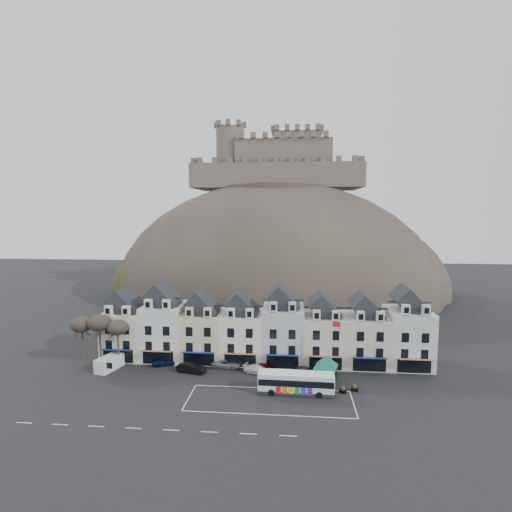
{
  "coord_description": "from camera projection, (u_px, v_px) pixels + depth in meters",
  "views": [
    {
      "loc": [
        4.68,
        -49.47,
        25.13
      ],
      "look_at": [
        -1.91,
        24.0,
        16.88
      ],
      "focal_mm": 28.0,
      "sensor_mm": 36.0,
      "label": 1
    }
  ],
  "objects": [
    {
      "name": "castle",
      "position": [
        279.0,
        162.0,
        122.83
      ],
      "size": [
        50.2,
        22.2,
        22.0
      ],
      "color": "#66584E",
      "rests_on": "ground"
    },
    {
      "name": "tree_left_far",
      "position": [
        82.0,
        325.0,
        64.38
      ],
      "size": [
        3.61,
        3.61,
        8.24
      ],
      "color": "#332D20",
      "rests_on": "ground"
    },
    {
      "name": "coach_bay_markings",
      "position": [
        270.0,
        401.0,
        53.24
      ],
      "size": [
        22.0,
        7.5,
        0.01
      ],
      "primitive_type": "cube",
      "color": "silver",
      "rests_on": "ground"
    },
    {
      "name": "ground",
      "position": [
        254.0,
        404.0,
        52.18
      ],
      "size": [
        300.0,
        300.0,
        0.0
      ],
      "primitive_type": "plane",
      "color": "black",
      "rests_on": "ground"
    },
    {
      "name": "castle_hill",
      "position": [
        280.0,
        295.0,
        120.31
      ],
      "size": [
        100.0,
        76.0,
        68.0
      ],
      "color": "#363129",
      "rests_on": "ground"
    },
    {
      "name": "car_navy",
      "position": [
        164.0,
        361.0,
        65.41
      ],
      "size": [
        4.13,
        2.83,
        1.3
      ],
      "primitive_type": "imported",
      "rotation": [
        0.0,
        0.0,
        1.94
      ],
      "color": "#0C1140",
      "rests_on": "ground"
    },
    {
      "name": "car_silver",
      "position": [
        227.0,
        363.0,
        64.48
      ],
      "size": [
        4.87,
        2.63,
        1.32
      ],
      "primitive_type": "imported",
      "rotation": [
        0.0,
        0.0,
        1.47
      ],
      "color": "gray",
      "rests_on": "ground"
    },
    {
      "name": "car_black",
      "position": [
        191.0,
        368.0,
        62.46
      ],
      "size": [
        4.82,
        2.53,
        1.51
      ],
      "primitive_type": "imported",
      "rotation": [
        0.0,
        0.0,
        1.36
      ],
      "color": "black",
      "rests_on": "ground"
    },
    {
      "name": "bus",
      "position": [
        296.0,
        382.0,
        55.24
      ],
      "size": [
        10.52,
        2.68,
        2.95
      ],
      "rotation": [
        0.0,
        0.0,
        -0.02
      ],
      "color": "#262628",
      "rests_on": "ground"
    },
    {
      "name": "bus_shelter",
      "position": [
        326.0,
        362.0,
        58.44
      ],
      "size": [
        6.36,
        6.36,
        4.17
      ],
      "rotation": [
        0.0,
        0.0,
        -0.25
      ],
      "color": "black",
      "rests_on": "ground"
    },
    {
      "name": "car_white",
      "position": [
        258.0,
        370.0,
        61.99
      ],
      "size": [
        4.86,
        3.28,
        1.31
      ],
      "primitive_type": "imported",
      "rotation": [
        0.0,
        0.0,
        1.22
      ],
      "color": "white",
      "rests_on": "ground"
    },
    {
      "name": "red_buoy",
      "position": [
        328.0,
        382.0,
        56.49
      ],
      "size": [
        1.82,
        1.82,
        2.19
      ],
      "rotation": [
        0.0,
        0.0,
        -0.28
      ],
      "color": "black",
      "rests_on": "ground"
    },
    {
      "name": "car_maroon",
      "position": [
        266.0,
        367.0,
        62.94
      ],
      "size": [
        3.81,
        1.73,
        1.27
      ],
      "primitive_type": "imported",
      "rotation": [
        0.0,
        0.0,
        1.51
      ],
      "color": "#53040C",
      "rests_on": "ground"
    },
    {
      "name": "flagpole",
      "position": [
        332.0,
        344.0,
        60.51
      ],
      "size": [
        1.26,
        0.36,
        8.87
      ],
      "rotation": [
        0.0,
        0.0,
        -0.23
      ],
      "color": "silver",
      "rests_on": "ground"
    },
    {
      "name": "planter_east",
      "position": [
        355.0,
        388.0,
        56.04
      ],
      "size": [
        1.07,
        0.79,
        0.96
      ],
      "rotation": [
        0.0,
        0.0,
        -0.36
      ],
      "color": "black",
      "rests_on": "ground"
    },
    {
      "name": "tree_left_mid",
      "position": [
        99.0,
        323.0,
        64.08
      ],
      "size": [
        3.78,
        3.78,
        8.64
      ],
      "color": "#332D20",
      "rests_on": "ground"
    },
    {
      "name": "tree_left_near",
      "position": [
        118.0,
        328.0,
        63.89
      ],
      "size": [
        3.43,
        3.43,
        7.84
      ],
      "color": "#332D20",
      "rests_on": "ground"
    },
    {
      "name": "car_charcoal",
      "position": [
        305.0,
        372.0,
        60.88
      ],
      "size": [
        4.76,
        3.29,
        1.49
      ],
      "primitive_type": "imported",
      "rotation": [
        0.0,
        0.0,
        1.99
      ],
      "color": "black",
      "rests_on": "ground"
    },
    {
      "name": "townhouse_terrace",
      "position": [
        264.0,
        329.0,
        67.39
      ],
      "size": [
        54.4,
        9.35,
        11.8
      ],
      "color": "white",
      "rests_on": "ground"
    },
    {
      "name": "planter_west",
      "position": [
        343.0,
        390.0,
        55.43
      ],
      "size": [
        1.06,
        0.75,
        0.96
      ],
      "rotation": [
        0.0,
        0.0,
        -0.31
      ],
      "color": "black",
      "rests_on": "ground"
    },
    {
      "name": "white_van",
      "position": [
        109.0,
        363.0,
        63.61
      ],
      "size": [
        3.28,
        5.15,
        2.18
      ],
      "rotation": [
        0.0,
        0.0,
        -0.27
      ],
      "color": "white",
      "rests_on": "ground"
    }
  ]
}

